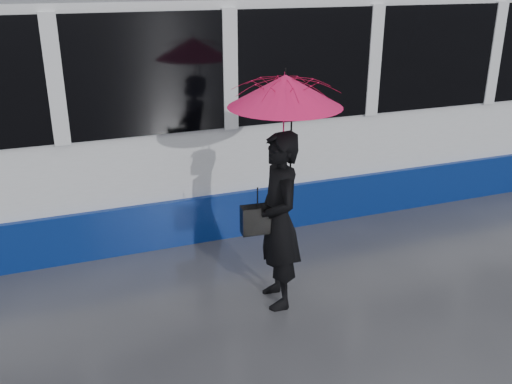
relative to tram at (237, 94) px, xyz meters
name	(u,v)px	position (x,y,z in m)	size (l,w,h in m)	color
ground	(293,276)	(-0.18, -2.50, -1.64)	(90.00, 90.00, 0.00)	#2C2C31
rails	(227,200)	(-0.18, 0.00, -1.63)	(34.00, 1.51, 0.02)	#3F3D38
tram	(237,94)	(0.00, 0.00, 0.00)	(26.00, 2.56, 3.35)	white
woman	(278,221)	(-0.56, -2.91, -0.70)	(0.68, 0.45, 1.88)	black
umbrella	(285,113)	(-0.51, -2.91, 0.42)	(1.20, 1.20, 1.27)	#FF1562
handbag	(257,219)	(-0.78, -2.89, -0.65)	(0.35, 0.17, 0.47)	black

